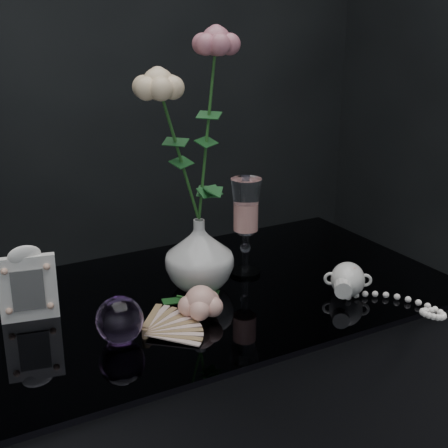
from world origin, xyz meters
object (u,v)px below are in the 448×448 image
wine_glass (246,227)px  paperweight (120,320)px  loose_rose (201,302)px  vase (199,254)px  picture_frame (27,283)px  pearl_jar (348,278)px

wine_glass → paperweight: bearing=-156.4°
wine_glass → loose_rose: bearing=-142.5°
wine_glass → paperweight: 0.39m
vase → loose_rose: (-0.06, -0.12, -0.04)m
vase → paperweight: 0.27m
vase → picture_frame: 0.35m
vase → pearl_jar: 0.31m
wine_glass → picture_frame: size_ratio=1.46×
vase → paperweight: size_ratio=1.79×
vase → pearl_jar: bearing=-35.2°
picture_frame → loose_rose: size_ratio=0.79×
wine_glass → loose_rose: 0.24m
vase → wine_glass: bearing=7.4°
pearl_jar → picture_frame: bearing=-163.4°
wine_glass → pearl_jar: wine_glass is taller
paperweight → pearl_jar: 0.48m
wine_glass → pearl_jar: bearing=-56.0°
vase → picture_frame: size_ratio=1.01×
picture_frame → paperweight: bearing=-42.2°
pearl_jar → paperweight: bearing=-149.5°
vase → pearl_jar: vase is taller
paperweight → loose_rose: (0.17, 0.01, -0.01)m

